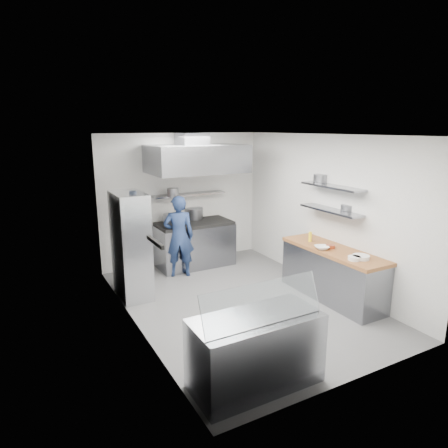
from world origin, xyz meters
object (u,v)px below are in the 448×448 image
gas_range (195,245)px  chef (179,236)px  wire_rack (131,245)px  display_case (256,351)px

gas_range → chef: (-0.53, -0.42, 0.37)m
gas_range → wire_rack: bearing=-150.2°
wire_rack → chef: bearing=25.1°
chef → display_case: bearing=100.8°
gas_range → display_case: size_ratio=1.07×
gas_range → chef: size_ratio=0.98×
wire_rack → display_case: size_ratio=1.23×
gas_range → wire_rack: size_ratio=0.86×
gas_range → wire_rack: 1.94m
gas_range → wire_rack: (-1.63, -0.93, 0.48)m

